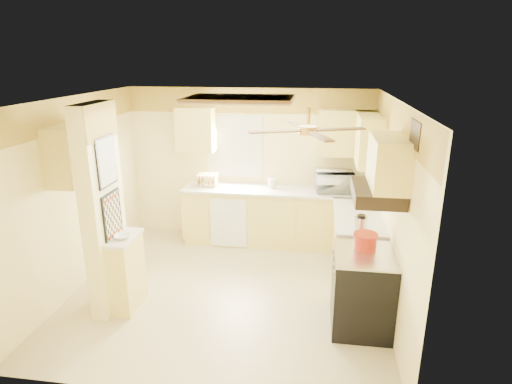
% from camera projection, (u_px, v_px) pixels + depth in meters
% --- Properties ---
extents(floor, '(4.00, 4.00, 0.00)m').
position_uv_depth(floor, '(228.00, 290.00, 5.71)').
color(floor, tan).
rests_on(floor, ground).
extents(ceiling, '(4.00, 4.00, 0.00)m').
position_uv_depth(ceiling, '(223.00, 99.00, 4.95)').
color(ceiling, white).
rests_on(ceiling, wall_back).
extents(wall_back, '(4.00, 0.00, 4.00)m').
position_uv_depth(wall_back, '(250.00, 165.00, 7.12)').
color(wall_back, '#FFEB9B').
rests_on(wall_back, floor).
extents(wall_front, '(4.00, 0.00, 4.00)m').
position_uv_depth(wall_front, '(178.00, 275.00, 3.54)').
color(wall_front, '#FFEB9B').
rests_on(wall_front, floor).
extents(wall_left, '(0.00, 3.80, 3.80)m').
position_uv_depth(wall_left, '(76.00, 194.00, 5.60)').
color(wall_left, '#FFEB9B').
rests_on(wall_left, floor).
extents(wall_right, '(0.00, 3.80, 3.80)m').
position_uv_depth(wall_right, '(391.00, 209.00, 5.05)').
color(wall_right, '#FFEB9B').
rests_on(wall_right, floor).
extents(wallpaper_border, '(4.00, 0.02, 0.40)m').
position_uv_depth(wallpaper_border, '(249.00, 101.00, 6.78)').
color(wallpaper_border, '#FFE04B').
rests_on(wallpaper_border, wall_back).
extents(partition_column, '(0.20, 0.70, 2.50)m').
position_uv_depth(partition_column, '(103.00, 211.00, 4.99)').
color(partition_column, '#FFEB9B').
rests_on(partition_column, floor).
extents(partition_ledge, '(0.25, 0.55, 0.90)m').
position_uv_depth(partition_ledge, '(127.00, 274.00, 5.21)').
color(partition_ledge, '#E1CF62').
rests_on(partition_ledge, floor).
extents(ledge_top, '(0.28, 0.58, 0.04)m').
position_uv_depth(ledge_top, '(123.00, 238.00, 5.06)').
color(ledge_top, silver).
rests_on(ledge_top, partition_ledge).
extents(lower_cabinets_back, '(3.00, 0.60, 0.90)m').
position_uv_depth(lower_cabinets_back, '(277.00, 217.00, 7.01)').
color(lower_cabinets_back, '#E1CF62').
rests_on(lower_cabinets_back, floor).
extents(lower_cabinets_right, '(0.60, 1.40, 0.90)m').
position_uv_depth(lower_cabinets_right, '(357.00, 248.00, 5.91)').
color(lower_cabinets_right, '#E1CF62').
rests_on(lower_cabinets_right, floor).
extents(countertop_back, '(3.04, 0.64, 0.04)m').
position_uv_depth(countertop_back, '(277.00, 190.00, 6.86)').
color(countertop_back, silver).
rests_on(countertop_back, lower_cabinets_back).
extents(countertop_right, '(0.64, 1.44, 0.04)m').
position_uv_depth(countertop_right, '(358.00, 216.00, 5.76)').
color(countertop_right, silver).
rests_on(countertop_right, lower_cabinets_right).
extents(dishwasher_panel, '(0.58, 0.02, 0.80)m').
position_uv_depth(dishwasher_panel, '(228.00, 223.00, 6.83)').
color(dishwasher_panel, white).
rests_on(dishwasher_panel, lower_cabinets_back).
extents(window, '(0.92, 0.02, 1.02)m').
position_uv_depth(window, '(235.00, 147.00, 7.05)').
color(window, white).
rests_on(window, wall_back).
extents(upper_cab_back_left, '(0.60, 0.35, 0.70)m').
position_uv_depth(upper_cab_back_left, '(196.00, 129.00, 6.89)').
color(upper_cab_back_left, '#E1CF62').
rests_on(upper_cab_back_left, wall_back).
extents(upper_cab_back_right, '(0.90, 0.35, 0.70)m').
position_uv_depth(upper_cab_back_right, '(347.00, 133.00, 6.56)').
color(upper_cab_back_right, '#E1CF62').
rests_on(upper_cab_back_right, wall_back).
extents(upper_cab_right, '(0.35, 1.00, 0.70)m').
position_uv_depth(upper_cab_right, '(369.00, 139.00, 6.07)').
color(upper_cab_right, '#E1CF62').
rests_on(upper_cab_right, wall_right).
extents(upper_cab_left_wall, '(0.35, 0.75, 0.70)m').
position_uv_depth(upper_cab_left_wall, '(72.00, 154.00, 5.16)').
color(upper_cab_left_wall, '#E1CF62').
rests_on(upper_cab_left_wall, wall_left).
extents(upper_cab_over_stove, '(0.35, 0.76, 0.52)m').
position_uv_depth(upper_cab_over_stove, '(389.00, 162.00, 4.35)').
color(upper_cab_over_stove, '#E1CF62').
rests_on(upper_cab_over_stove, wall_right).
extents(stove, '(0.68, 0.77, 0.92)m').
position_uv_depth(stove, '(362.00, 290.00, 4.82)').
color(stove, black).
rests_on(stove, floor).
extents(range_hood, '(0.50, 0.76, 0.14)m').
position_uv_depth(range_hood, '(377.00, 193.00, 4.46)').
color(range_hood, black).
rests_on(range_hood, upper_cab_over_stove).
extents(poster_menu, '(0.02, 0.42, 0.57)m').
position_uv_depth(poster_menu, '(106.00, 162.00, 4.79)').
color(poster_menu, black).
rests_on(poster_menu, partition_column).
extents(poster_nashville, '(0.02, 0.42, 0.57)m').
position_uv_depth(poster_nashville, '(112.00, 216.00, 4.99)').
color(poster_nashville, black).
rests_on(poster_nashville, partition_column).
extents(ceiling_light_panel, '(1.35, 0.95, 0.06)m').
position_uv_depth(ceiling_light_panel, '(240.00, 99.00, 5.42)').
color(ceiling_light_panel, brown).
rests_on(ceiling_light_panel, ceiling).
extents(ceiling_fan, '(1.15, 1.15, 0.26)m').
position_uv_depth(ceiling_fan, '(308.00, 130.00, 4.22)').
color(ceiling_fan, gold).
rests_on(ceiling_fan, ceiling).
extents(vent_grate, '(0.02, 0.40, 0.25)m').
position_uv_depth(vent_grate, '(416.00, 134.00, 3.89)').
color(vent_grate, black).
rests_on(vent_grate, wall_right).
extents(microwave, '(0.62, 0.45, 0.32)m').
position_uv_depth(microwave, '(335.00, 182.00, 6.69)').
color(microwave, white).
rests_on(microwave, countertop_back).
extents(bowl, '(0.24, 0.24, 0.05)m').
position_uv_depth(bowl, '(123.00, 236.00, 5.01)').
color(bowl, white).
rests_on(bowl, ledge_top).
extents(dutch_oven, '(0.27, 0.27, 0.18)m').
position_uv_depth(dutch_oven, '(365.00, 241.00, 4.78)').
color(dutch_oven, '#A72210').
rests_on(dutch_oven, stove).
extents(kettle, '(0.15, 0.15, 0.23)m').
position_uv_depth(kettle, '(361.00, 224.00, 5.14)').
color(kettle, silver).
rests_on(kettle, countertop_right).
extents(dish_rack, '(0.35, 0.27, 0.19)m').
position_uv_depth(dish_rack, '(207.00, 181.00, 7.03)').
color(dish_rack, tan).
rests_on(dish_rack, countertop_back).
extents(utensil_crock, '(0.12, 0.12, 0.24)m').
position_uv_depth(utensil_crock, '(272.00, 183.00, 6.90)').
color(utensil_crock, white).
rests_on(utensil_crock, countertop_back).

